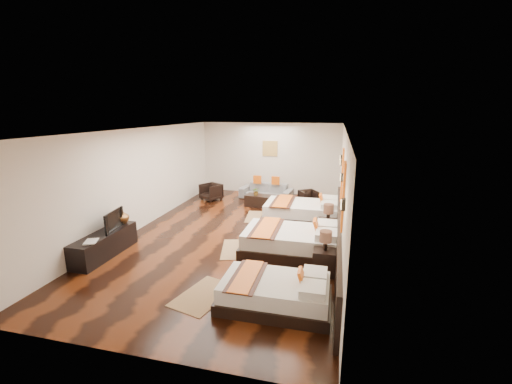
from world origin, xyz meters
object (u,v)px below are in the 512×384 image
(nightstand_b, at_px, (328,228))
(book, at_px, (85,242))
(bed_far, at_px, (304,212))
(nightstand_a, at_px, (325,259))
(armchair_left, at_px, (211,192))
(armchair_right, at_px, (308,198))
(bed_near, at_px, (276,292))
(tv, at_px, (111,220))
(figurine, at_px, (121,216))
(sofa, at_px, (266,191))
(coffee_table, at_px, (260,201))
(bed_mid, at_px, (293,241))
(tv_console, at_px, (105,244))
(table_plant, at_px, (256,191))

(nightstand_b, height_order, book, nightstand_b)
(bed_far, xyz_separation_m, nightstand_a, (0.75, -3.20, 0.02))
(armchair_left, distance_m, armchair_right, 3.59)
(bed_near, xyz_separation_m, armchair_left, (-3.60, 6.23, 0.06))
(tv, distance_m, armchair_left, 5.00)
(figurine, xyz_separation_m, sofa, (2.56, 5.14, -0.45))
(bed_near, bearing_deg, tv, 162.80)
(coffee_table, bearing_deg, bed_far, -37.39)
(figurine, height_order, armchair_right, figurine)
(bed_mid, height_order, bed_far, bed_far)
(armchair_right, xyz_separation_m, coffee_table, (-1.62, -0.57, -0.07))
(figurine, bearing_deg, nightstand_b, 16.73)
(tv, bearing_deg, nightstand_a, -97.51)
(bed_near, relative_size, tv_console, 1.05)
(tv, relative_size, coffee_table, 0.81)
(table_plant, bearing_deg, coffee_table, 11.38)
(tv_console, relative_size, sofa, 0.91)
(sofa, height_order, coffee_table, sofa)
(nightstand_a, height_order, figurine, figurine)
(tv_console, relative_size, figurine, 4.79)
(figurine, relative_size, armchair_left, 0.56)
(nightstand_a, xyz_separation_m, tv_console, (-4.95, -0.33, -0.05))
(armchair_left, bearing_deg, bed_near, -30.39)
(bed_far, height_order, armchair_right, bed_far)
(tv, distance_m, table_plant, 5.11)
(bed_mid, distance_m, tv_console, 4.35)
(tv, bearing_deg, sofa, -32.77)
(bed_far, bearing_deg, figurine, -145.95)
(bed_near, xyz_separation_m, tv_console, (-4.19, 1.05, 0.03))
(tv_console, bearing_deg, armchair_left, 83.49)
(bed_near, distance_m, figurine, 4.57)
(book, xyz_separation_m, coffee_table, (2.56, 5.37, -0.37))
(book, relative_size, armchair_left, 0.49)
(bed_mid, distance_m, armchair_left, 5.41)
(armchair_left, relative_size, armchair_right, 1.16)
(tv, height_order, book, tv)
(sofa, distance_m, armchair_right, 1.69)
(bed_far, height_order, tv_console, bed_far)
(tv_console, distance_m, tv, 0.56)
(coffee_table, bearing_deg, bed_near, -74.36)
(sofa, bearing_deg, armchair_right, -8.84)
(figurine, xyz_separation_m, coffee_table, (2.56, 4.09, -0.54))
(nightstand_a, bearing_deg, book, -169.54)
(tv_console, relative_size, armchair_left, 2.66)
(tv_console, bearing_deg, book, -90.00)
(figurine, bearing_deg, bed_far, 34.05)
(bed_near, distance_m, bed_mid, 2.19)
(bed_far, relative_size, nightstand_b, 2.40)
(coffee_table, bearing_deg, bed_mid, -65.77)
(book, bearing_deg, sofa, 68.23)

